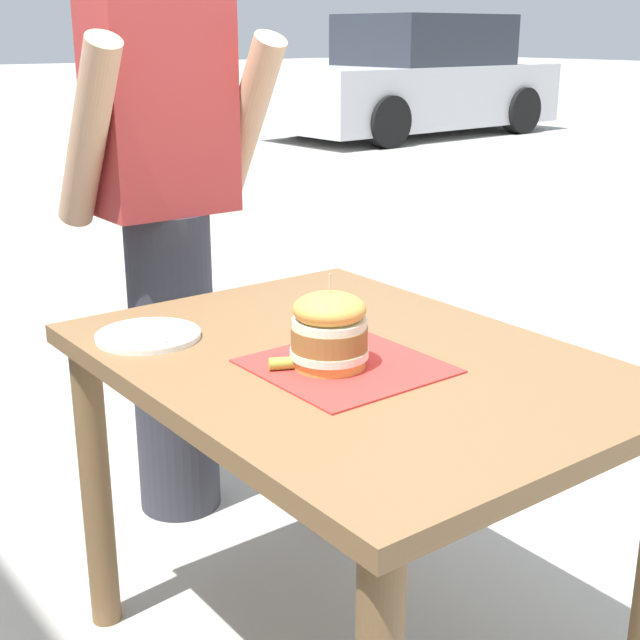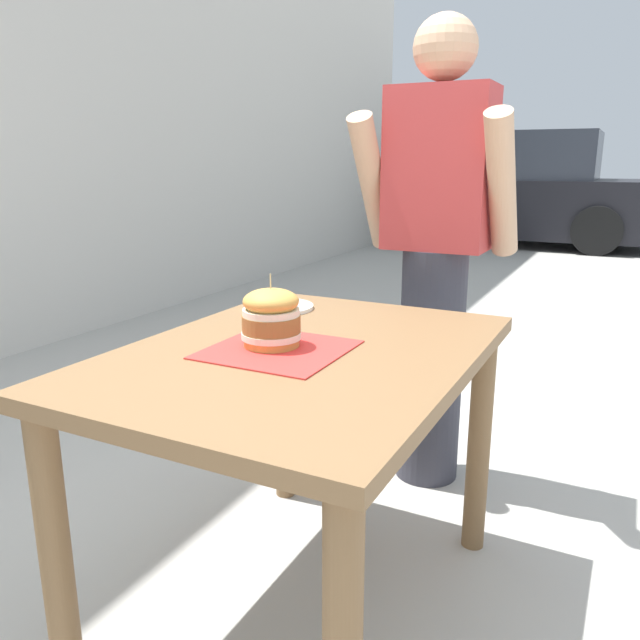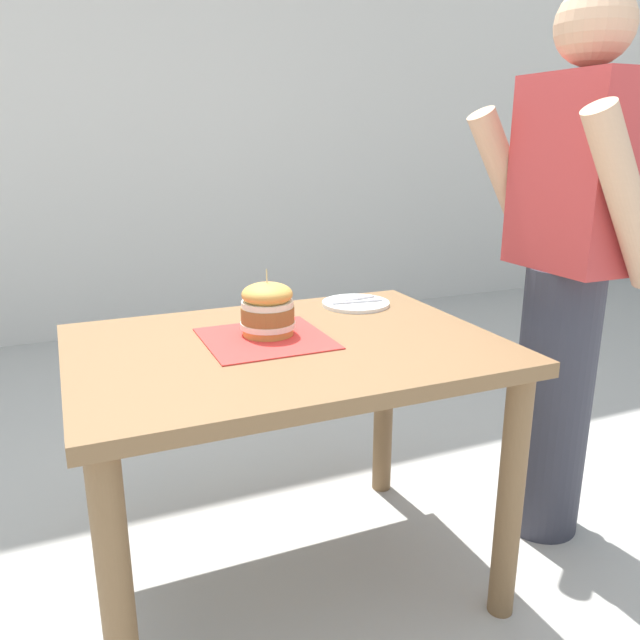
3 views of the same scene
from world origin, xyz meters
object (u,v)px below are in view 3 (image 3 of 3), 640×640
at_px(sandwich, 268,309).
at_px(parked_car_far_end, 541,168).
at_px(side_plate_with_forks, 356,303).
at_px(patio_table, 286,385).
at_px(diner_across_table, 566,273).
at_px(pickle_spear, 271,322).

relative_size(sandwich, parked_car_far_end, 0.04).
distance_m(sandwich, side_plate_with_forks, 0.42).
height_order(patio_table, side_plate_with_forks, side_plate_with_forks).
relative_size(patio_table, diner_across_table, 0.67).
distance_m(diner_across_table, parked_car_far_end, 11.05).
height_order(sandwich, parked_car_far_end, parked_car_far_end).
height_order(pickle_spear, side_plate_with_forks, pickle_spear).
bearing_deg(parked_car_far_end, sandwich, -45.39).
distance_m(patio_table, pickle_spear, 0.20).
bearing_deg(sandwich, patio_table, 19.14).
distance_m(side_plate_with_forks, diner_across_table, 0.66).
height_order(sandwich, side_plate_with_forks, sandwich).
relative_size(side_plate_with_forks, parked_car_far_end, 0.05).
relative_size(side_plate_with_forks, diner_across_table, 0.13).
distance_m(patio_table, side_plate_with_forks, 0.46).
distance_m(sandwich, diner_across_table, 0.93).
xyz_separation_m(sandwich, diner_across_table, (0.14, 0.91, 0.05)).
relative_size(sandwich, diner_across_table, 0.11).
xyz_separation_m(sandwich, parked_car_far_end, (-8.13, 8.24, -0.11)).
bearing_deg(patio_table, pickle_spear, 177.46).
bearing_deg(sandwich, pickle_spear, 154.61).
bearing_deg(patio_table, diner_across_table, 85.57).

